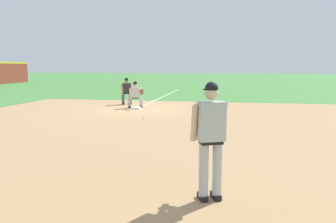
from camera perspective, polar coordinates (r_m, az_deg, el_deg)
name	(u,v)px	position (r m, az deg, el deg)	size (l,w,h in m)	color
ground_plane	(137,109)	(16.13, -5.47, 0.44)	(160.00, 160.00, 0.00)	#47843D
infield_dirt_patch	(154,131)	(10.63, -2.37, -3.41)	(18.00, 18.00, 0.01)	tan
foul_line_stripe	(164,96)	(22.81, -0.70, 2.69)	(13.82, 0.10, 0.00)	white
first_base_bag	(137,108)	(16.12, -5.48, 0.59)	(0.38, 0.38, 0.09)	white
baseball	(143,118)	(13.21, -4.35, -1.05)	(0.07, 0.07, 0.07)	white
pitcher	(211,134)	(5.10, 7.53, -3.85)	(0.82, 0.60, 1.86)	black
first_baseman	(136,93)	(16.47, -5.65, 3.15)	(0.85, 0.96, 1.34)	black
umpire	(127,90)	(18.12, -7.22, 3.75)	(0.59, 0.67, 1.46)	black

